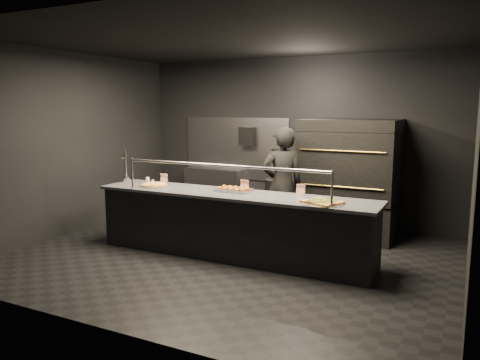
% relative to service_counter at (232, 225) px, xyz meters
% --- Properties ---
extents(room, '(6.04, 6.00, 3.00)m').
position_rel_service_counter_xyz_m(room, '(-0.02, 0.05, 1.03)').
color(room, black).
rests_on(room, ground).
extents(service_counter, '(4.10, 0.78, 1.37)m').
position_rel_service_counter_xyz_m(service_counter, '(0.00, 0.00, 0.00)').
color(service_counter, black).
rests_on(service_counter, ground).
extents(pizza_oven, '(1.50, 1.23, 1.91)m').
position_rel_service_counter_xyz_m(pizza_oven, '(1.20, 1.90, 0.50)').
color(pizza_oven, black).
rests_on(pizza_oven, ground).
extents(prep_shelf, '(1.20, 0.35, 0.90)m').
position_rel_service_counter_xyz_m(prep_shelf, '(-1.60, 2.32, -0.01)').
color(prep_shelf, '#99999E').
rests_on(prep_shelf, ground).
extents(towel_dispenser, '(0.30, 0.20, 0.35)m').
position_rel_service_counter_xyz_m(towel_dispenser, '(-0.90, 2.39, 1.09)').
color(towel_dispenser, black).
rests_on(towel_dispenser, room).
extents(fire_extinguisher, '(0.14, 0.14, 0.51)m').
position_rel_service_counter_xyz_m(fire_extinguisher, '(-0.35, 2.40, 0.60)').
color(fire_extinguisher, '#B2B2B7').
rests_on(fire_extinguisher, room).
extents(beer_tap, '(0.15, 0.21, 0.56)m').
position_rel_service_counter_xyz_m(beer_tap, '(-1.95, 0.09, 0.62)').
color(beer_tap, silver).
rests_on(beer_tap, service_counter).
extents(round_pizza, '(0.46, 0.46, 0.03)m').
position_rel_service_counter_xyz_m(round_pizza, '(-1.32, -0.01, 0.47)').
color(round_pizza, silver).
rests_on(round_pizza, service_counter).
extents(slider_tray_a, '(0.41, 0.30, 0.06)m').
position_rel_service_counter_xyz_m(slider_tray_a, '(-0.10, 0.15, 0.48)').
color(slider_tray_a, silver).
rests_on(slider_tray_a, service_counter).
extents(slider_tray_b, '(0.42, 0.31, 0.07)m').
position_rel_service_counter_xyz_m(slider_tray_b, '(-0.00, 0.12, 0.48)').
color(slider_tray_b, silver).
rests_on(slider_tray_b, service_counter).
extents(square_pizza, '(0.54, 0.54, 0.05)m').
position_rel_service_counter_xyz_m(square_pizza, '(1.35, -0.15, 0.47)').
color(square_pizza, silver).
rests_on(square_pizza, service_counter).
extents(condiment_jar, '(0.16, 0.06, 0.10)m').
position_rel_service_counter_xyz_m(condiment_jar, '(-1.51, 0.12, 0.50)').
color(condiment_jar, silver).
rests_on(condiment_jar, service_counter).
extents(tent_cards, '(2.38, 0.04, 0.15)m').
position_rel_service_counter_xyz_m(tent_cards, '(-0.13, 0.28, 0.53)').
color(tent_cards, white).
rests_on(tent_cards, service_counter).
extents(trash_bin, '(0.47, 0.47, 0.79)m').
position_rel_service_counter_xyz_m(trash_bin, '(-0.20, 2.22, -0.07)').
color(trash_bin, black).
rests_on(trash_bin, ground).
extents(worker, '(0.79, 0.74, 1.80)m').
position_rel_service_counter_xyz_m(worker, '(0.34, 1.04, 0.44)').
color(worker, black).
rests_on(worker, ground).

